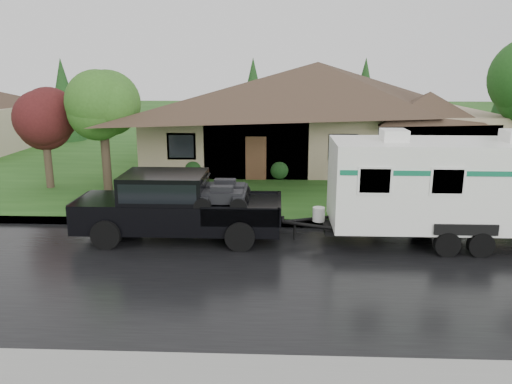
{
  "coord_description": "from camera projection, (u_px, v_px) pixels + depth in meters",
  "views": [
    {
      "loc": [
        -0.22,
        -14.66,
        5.44
      ],
      "look_at": [
        -0.93,
        2.0,
        1.27
      ],
      "focal_mm": 35.0,
      "sensor_mm": 36.0,
      "label": 1
    }
  ],
  "objects": [
    {
      "name": "pickup_truck",
      "position": [
        175.0,
        204.0,
        16.11
      ],
      "size": [
        6.52,
        2.48,
        2.17
      ],
      "color": "black",
      "rests_on": "ground"
    },
    {
      "name": "travel_trailer",
      "position": [
        454.0,
        184.0,
        15.56
      ],
      "size": [
        8.04,
        2.82,
        3.61
      ],
      "color": "white",
      "rests_on": "ground"
    },
    {
      "name": "curb",
      "position": [
        283.0,
        223.0,
        17.68
      ],
      "size": [
        140.0,
        0.5,
        0.15
      ],
      "primitive_type": "cube",
      "color": "gray",
      "rests_on": "ground"
    },
    {
      "name": "lawn",
      "position": [
        281.0,
        159.0,
        30.04
      ],
      "size": [
        140.0,
        26.0,
        0.15
      ],
      "primitive_type": "cube",
      "color": "#204A17",
      "rests_on": "ground"
    },
    {
      "name": "ground",
      "position": [
        283.0,
        247.0,
        15.52
      ],
      "size": [
        140.0,
        140.0,
        0.0
      ],
      "primitive_type": "plane",
      "color": "#204A17",
      "rests_on": "ground"
    },
    {
      "name": "house_main",
      "position": [
        322.0,
        101.0,
        27.96
      ],
      "size": [
        19.44,
        10.8,
        6.9
      ],
      "color": "tan",
      "rests_on": "lawn"
    },
    {
      "name": "shrub_row",
      "position": [
        322.0,
        169.0,
        24.29
      ],
      "size": [
        13.6,
        1.0,
        1.0
      ],
      "color": "#143814",
      "rests_on": "lawn"
    },
    {
      "name": "tree_red",
      "position": [
        44.0,
        121.0,
        21.94
      ],
      "size": [
        2.61,
        2.61,
        4.32
      ],
      "color": "#382B1E",
      "rests_on": "lawn"
    },
    {
      "name": "tree_left_green",
      "position": [
        102.0,
        106.0,
        21.19
      ],
      "size": [
        3.21,
        3.21,
        5.31
      ],
      "color": "#382B1E",
      "rests_on": "lawn"
    },
    {
      "name": "road",
      "position": [
        284.0,
        273.0,
        13.58
      ],
      "size": [
        140.0,
        8.0,
        0.01
      ],
      "primitive_type": "cube",
      "color": "black",
      "rests_on": "ground"
    }
  ]
}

